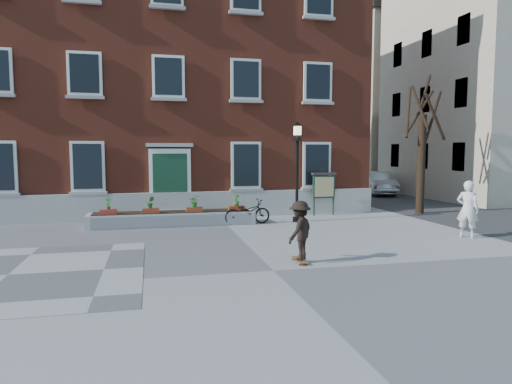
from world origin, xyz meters
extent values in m
plane|color=gray|center=(0.00, 0.00, 0.00)|extent=(100.00, 100.00, 0.00)
cube|color=#525255|center=(-6.00, 1.00, 0.01)|extent=(6.00, 6.00, 0.01)
imported|color=black|center=(0.80, 6.78, 0.48)|extent=(1.89, 0.87, 0.96)
imported|color=silver|center=(11.53, 16.47, 0.73)|extent=(2.68, 4.66, 1.45)
imported|color=white|center=(7.20, 2.54, 0.93)|extent=(0.78, 0.81, 1.86)
cube|color=brown|center=(-2.00, 14.00, 6.00)|extent=(18.00, 10.00, 12.00)
cube|color=#A9A9A3|center=(-2.00, 8.88, 0.55)|extent=(18.00, 0.24, 1.10)
cube|color=#A9A9A4|center=(-2.00, 8.75, 0.10)|extent=(2.60, 0.80, 0.20)
cube|color=#999A95|center=(-2.00, 8.90, 0.30)|extent=(2.20, 0.50, 0.20)
cube|color=white|center=(-2.00, 8.92, 1.65)|extent=(1.70, 0.12, 2.50)
cube|color=#153C25|center=(-2.00, 8.87, 1.55)|extent=(1.40, 0.06, 2.30)
cube|color=#A1A19C|center=(-2.00, 8.88, 3.05)|extent=(1.90, 0.25, 0.15)
cube|color=gray|center=(-8.40, 8.84, 1.14)|extent=(1.44, 0.20, 0.12)
cube|color=silver|center=(-5.20, 8.90, 2.20)|extent=(1.30, 0.10, 2.00)
cube|color=black|center=(-5.20, 8.85, 2.20)|extent=(1.08, 0.04, 1.78)
cube|color=#A6A6A1|center=(-5.20, 8.84, 1.14)|extent=(1.44, 0.20, 0.12)
cube|color=white|center=(-5.20, 8.90, 5.80)|extent=(1.30, 0.10, 1.70)
cube|color=black|center=(-5.20, 8.85, 5.80)|extent=(1.08, 0.04, 1.48)
cube|color=gray|center=(-5.20, 8.84, 4.89)|extent=(1.44, 0.20, 0.12)
cube|color=#A0A09B|center=(-5.20, 8.84, 8.49)|extent=(1.44, 0.20, 0.12)
cube|color=white|center=(-2.00, 8.90, 5.80)|extent=(1.30, 0.10, 1.70)
cube|color=black|center=(-2.00, 8.85, 5.80)|extent=(1.08, 0.04, 1.48)
cube|color=#969692|center=(-2.00, 8.84, 4.89)|extent=(1.44, 0.20, 0.12)
cube|color=gray|center=(-2.00, 8.84, 8.49)|extent=(1.44, 0.20, 0.12)
cube|color=silver|center=(1.20, 8.90, 2.20)|extent=(1.30, 0.10, 2.00)
cube|color=black|center=(1.20, 8.85, 2.20)|extent=(1.08, 0.04, 1.78)
cube|color=gray|center=(1.20, 8.84, 1.14)|extent=(1.44, 0.20, 0.12)
cube|color=silver|center=(1.20, 8.90, 5.80)|extent=(1.30, 0.10, 1.70)
cube|color=black|center=(1.20, 8.85, 5.80)|extent=(1.08, 0.04, 1.48)
cube|color=gray|center=(1.20, 8.84, 4.89)|extent=(1.44, 0.20, 0.12)
cube|color=#9D9D98|center=(1.20, 8.84, 8.49)|extent=(1.44, 0.20, 0.12)
cube|color=silver|center=(4.40, 8.90, 2.20)|extent=(1.30, 0.10, 2.00)
cube|color=black|center=(4.40, 8.85, 2.20)|extent=(1.08, 0.04, 1.78)
cube|color=#A6A6A1|center=(4.40, 8.84, 1.14)|extent=(1.44, 0.20, 0.12)
cube|color=silver|center=(4.40, 8.90, 5.80)|extent=(1.30, 0.10, 1.70)
cube|color=black|center=(4.40, 8.85, 5.80)|extent=(1.08, 0.04, 1.48)
cube|color=#9D9E99|center=(4.40, 8.84, 4.89)|extent=(1.44, 0.20, 0.12)
cube|color=#A5A5A0|center=(4.40, 8.84, 8.49)|extent=(1.44, 0.20, 0.12)
cube|color=#B6B6B2|center=(-2.00, 7.20, 0.25)|extent=(6.20, 1.10, 0.50)
cube|color=#BDBDBD|center=(-2.00, 6.64, 0.25)|extent=(5.80, 0.02, 0.40)
cube|color=black|center=(-2.00, 7.20, 0.50)|extent=(5.80, 0.90, 0.06)
cube|color=maroon|center=(-4.30, 6.95, 0.60)|extent=(0.60, 0.25, 0.20)
imported|color=#2B671F|center=(-4.30, 6.95, 0.92)|extent=(0.24, 0.24, 0.45)
cube|color=maroon|center=(-2.80, 6.95, 0.60)|extent=(0.60, 0.25, 0.20)
imported|color=#24641E|center=(-2.80, 6.95, 0.92)|extent=(0.25, 0.25, 0.45)
cube|color=brown|center=(-1.20, 6.95, 0.60)|extent=(0.60, 0.25, 0.20)
imported|color=#24611D|center=(-1.20, 6.95, 0.92)|extent=(0.40, 0.40, 0.45)
cube|color=maroon|center=(0.40, 6.95, 0.60)|extent=(0.60, 0.25, 0.20)
imported|color=#336B20|center=(0.40, 6.95, 0.92)|extent=(0.25, 0.25, 0.45)
cylinder|color=black|center=(9.00, 8.00, 2.20)|extent=(0.36, 0.36, 4.40)
cylinder|color=black|center=(9.51, 8.00, 4.29)|extent=(0.12, 1.12, 2.23)
cylinder|color=black|center=(9.17, 8.52, 4.55)|extent=(1.18, 0.49, 1.97)
cylinder|color=black|center=(8.51, 8.36, 4.55)|extent=(0.88, 1.14, 2.35)
cylinder|color=black|center=(8.70, 7.78, 4.73)|extent=(0.60, 0.77, 1.90)
cylinder|color=black|center=(9.20, 7.37, 4.24)|extent=(1.39, 0.55, 1.95)
cylinder|color=black|center=(9.16, 8.13, 5.37)|extent=(0.43, 0.48, 1.58)
cube|color=#3A3B3D|center=(12.00, 18.00, 0.00)|extent=(8.00, 36.00, 0.01)
cube|color=beige|center=(18.00, 14.00, 7.00)|extent=(10.00, 11.00, 14.00)
cube|color=#BEB099|center=(18.00, 26.00, 6.50)|extent=(10.00, 11.00, 13.00)
cube|color=#383330|center=(18.00, 26.00, 13.25)|extent=(10.40, 11.40, 0.50)
cube|color=black|center=(13.04, 10.80, 2.50)|extent=(0.08, 1.00, 1.50)
cube|color=black|center=(13.04, 14.00, 2.50)|extent=(0.08, 1.00, 1.50)
cube|color=black|center=(13.04, 17.20, 2.50)|extent=(0.08, 1.00, 1.50)
cube|color=black|center=(13.04, 10.80, 5.80)|extent=(0.08, 1.00, 1.50)
cube|color=black|center=(13.04, 14.00, 5.80)|extent=(0.08, 1.00, 1.50)
cube|color=black|center=(13.04, 17.20, 5.80)|extent=(0.08, 1.00, 1.50)
cube|color=black|center=(13.04, 10.80, 9.00)|extent=(0.08, 1.00, 1.50)
cube|color=black|center=(13.04, 14.00, 9.00)|extent=(0.08, 1.00, 1.50)
cube|color=black|center=(13.04, 17.20, 9.00)|extent=(0.08, 1.00, 1.50)
cylinder|color=black|center=(2.85, 6.94, 0.10)|extent=(0.32, 0.32, 0.20)
cylinder|color=black|center=(2.85, 6.94, 1.60)|extent=(0.12, 0.12, 3.20)
cone|color=black|center=(2.85, 6.94, 3.35)|extent=(0.40, 0.40, 0.30)
cube|color=#FFF8BB|center=(2.85, 6.94, 3.60)|extent=(0.24, 0.24, 0.34)
cone|color=black|center=(2.85, 6.94, 3.85)|extent=(0.40, 0.40, 0.16)
cylinder|color=#172F21|center=(4.12, 8.45, 0.90)|extent=(0.08, 0.08, 1.80)
cylinder|color=#193325|center=(5.02, 8.45, 0.90)|extent=(0.08, 0.08, 1.80)
cube|color=#1B3726|center=(4.57, 8.45, 1.25)|extent=(1.00, 0.10, 1.00)
cube|color=beige|center=(4.57, 8.39, 1.25)|extent=(0.85, 0.02, 0.85)
cube|color=#3A3432|center=(4.57, 8.45, 1.82)|extent=(1.10, 0.16, 0.10)
cube|color=brown|center=(0.86, 0.63, 0.06)|extent=(0.22, 0.78, 0.03)
cylinder|color=black|center=(0.77, 0.35, 0.03)|extent=(0.03, 0.05, 0.05)
cylinder|color=black|center=(0.95, 0.35, 0.03)|extent=(0.03, 0.05, 0.05)
cylinder|color=black|center=(0.77, 0.91, 0.03)|extent=(0.03, 0.05, 0.05)
cylinder|color=black|center=(0.95, 0.91, 0.03)|extent=(0.03, 0.05, 0.05)
imported|color=black|center=(0.86, 0.63, 0.82)|extent=(1.08, 1.07, 1.50)
camera|label=1|loc=(-2.79, -10.17, 2.83)|focal=32.00mm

